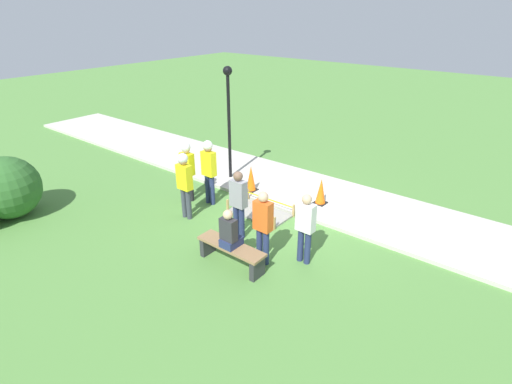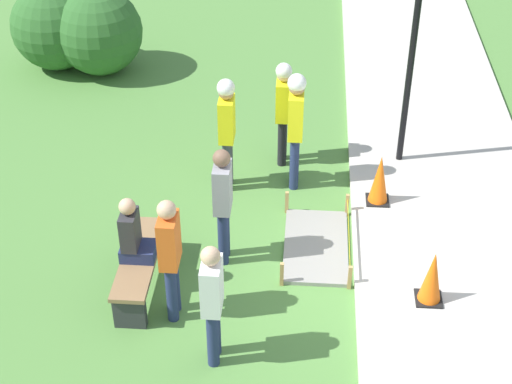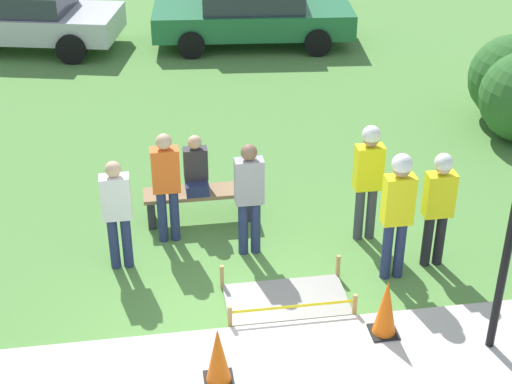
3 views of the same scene
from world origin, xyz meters
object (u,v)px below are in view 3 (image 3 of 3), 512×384
at_px(worker_supervisor, 439,201).
at_px(bystander_in_gray_shirt, 117,209).
at_px(person_seated_on_bench, 196,169).
at_px(traffic_cone_far_patch, 386,308).
at_px(parked_car_silver, 24,17).
at_px(worker_assistant, 398,205).
at_px(worker_trainee, 368,173).
at_px(parked_car_green, 253,14).
at_px(traffic_cone_near_patch, 218,356).
at_px(bystander_in_orange_shirt, 166,182).
at_px(bystander_in_white_shirt, 249,193).
at_px(park_bench, 198,200).

xyz_separation_m(worker_supervisor, bystander_in_gray_shirt, (-4.32, 0.59, -0.10)).
bearing_deg(worker_supervisor, person_seated_on_bench, 151.26).
bearing_deg(bystander_in_gray_shirt, traffic_cone_far_patch, -32.98).
bearing_deg(parked_car_silver, worker_assistant, -46.92).
distance_m(worker_trainee, parked_car_green, 8.95).
relative_size(traffic_cone_near_patch, bystander_in_orange_shirt, 0.44).
height_order(traffic_cone_far_patch, parked_car_silver, parked_car_silver).
bearing_deg(bystander_in_orange_shirt, traffic_cone_near_patch, -83.11).
relative_size(worker_assistant, bystander_in_white_shirt, 1.09).
bearing_deg(person_seated_on_bench, parked_car_green, 75.65).
height_order(worker_supervisor, parked_car_green, worker_supervisor).
bearing_deg(bystander_in_gray_shirt, traffic_cone_near_patch, -67.37).
bearing_deg(person_seated_on_bench, traffic_cone_far_patch, -57.80).
bearing_deg(bystander_in_gray_shirt, worker_trainee, 3.31).
bearing_deg(traffic_cone_near_patch, traffic_cone_far_patch, 14.21).
relative_size(person_seated_on_bench, worker_assistant, 0.47).
xyz_separation_m(traffic_cone_near_patch, bystander_in_white_shirt, (0.74, 2.68, 0.51)).
distance_m(worker_assistant, bystander_in_white_shirt, 2.06).
xyz_separation_m(traffic_cone_near_patch, worker_trainee, (2.48, 2.80, 0.63)).
bearing_deg(worker_assistant, worker_trainee, 96.40).
distance_m(bystander_in_orange_shirt, parked_car_green, 8.92).
distance_m(bystander_in_gray_shirt, parked_car_silver, 9.88).
xyz_separation_m(worker_assistant, bystander_in_orange_shirt, (-2.98, 1.39, -0.17)).
relative_size(worker_trainee, bystander_in_white_shirt, 1.06).
bearing_deg(worker_trainee, parked_car_silver, 121.60).
relative_size(bystander_in_orange_shirt, bystander_in_white_shirt, 1.00).
bearing_deg(parked_car_green, worker_supervisor, -77.93).
bearing_deg(bystander_in_white_shirt, parked_car_green, 81.29).
bearing_deg(parked_car_silver, bystander_in_white_shirt, -53.43).
xyz_separation_m(bystander_in_orange_shirt, bystander_in_gray_shirt, (-0.70, -0.59, -0.05)).
height_order(person_seated_on_bench, bystander_in_orange_shirt, bystander_in_orange_shirt).
bearing_deg(parked_car_silver, park_bench, -54.67).
relative_size(worker_supervisor, bystander_in_white_shirt, 1.00).
height_order(traffic_cone_near_patch, worker_supervisor, worker_supervisor).
xyz_separation_m(traffic_cone_far_patch, worker_assistant, (0.49, 1.26, 0.66)).
xyz_separation_m(worker_assistant, bystander_in_gray_shirt, (-3.67, 0.81, -0.21)).
bearing_deg(bystander_in_orange_shirt, bystander_in_white_shirt, -24.32).
distance_m(traffic_cone_near_patch, traffic_cone_far_patch, 2.17).
bearing_deg(bystander_in_orange_shirt, worker_trainee, -7.59).
bearing_deg(bystander_in_gray_shirt, park_bench, 42.82).
relative_size(traffic_cone_near_patch, worker_trainee, 0.41).
distance_m(person_seated_on_bench, worker_trainee, 2.58).
xyz_separation_m(park_bench, worker_supervisor, (3.15, -1.68, 0.68)).
bearing_deg(worker_supervisor, traffic_cone_near_patch, -148.25).
bearing_deg(bystander_in_gray_shirt, parked_car_green, 70.64).
bearing_deg(worker_trainee, bystander_in_orange_shirt, 172.41).
bearing_deg(bystander_in_orange_shirt, worker_supervisor, -18.02).
bearing_deg(bystander_in_orange_shirt, bystander_in_gray_shirt, -139.94).
xyz_separation_m(bystander_in_orange_shirt, bystander_in_white_shirt, (1.12, -0.51, 0.00)).
xyz_separation_m(park_bench, bystander_in_gray_shirt, (-1.18, -1.09, 0.58)).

